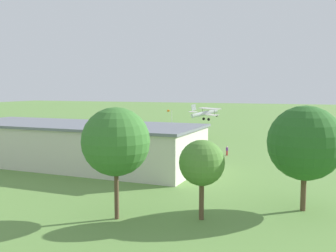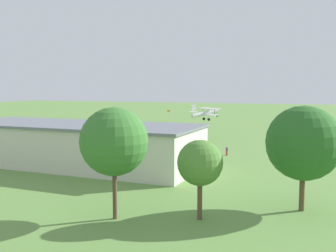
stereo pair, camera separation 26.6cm
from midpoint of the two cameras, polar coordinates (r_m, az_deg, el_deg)
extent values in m
plane|color=#608C42|center=(91.77, -0.44, -1.46)|extent=(400.00, 400.00, 0.00)
cube|color=beige|center=(58.82, -13.61, -2.77)|extent=(37.11, 14.32, 5.76)
cube|color=slate|center=(58.47, -13.68, 0.20)|extent=(37.73, 14.94, 0.35)
cube|color=#384251|center=(64.32, -10.16, -2.46)|extent=(10.00, 0.49, 4.73)
cylinder|color=silver|center=(86.86, 5.26, 1.85)|extent=(5.07, 5.78, 1.90)
cone|color=black|center=(89.04, 7.19, 1.57)|extent=(1.00, 1.02, 0.75)
cube|color=silver|center=(87.33, 5.68, 1.70)|extent=(6.34, 5.64, 0.32)
cube|color=silver|center=(87.59, 6.01, 2.56)|extent=(6.34, 5.64, 0.32)
cube|color=silver|center=(85.17, 3.68, 2.73)|extent=(0.90, 1.04, 1.45)
cube|color=silver|center=(85.14, 3.60, 2.09)|extent=(2.57, 2.36, 0.21)
cylinder|color=black|center=(86.46, 5.88, 0.96)|extent=(0.52, 0.58, 0.64)
cylinder|color=black|center=(88.01, 5.16, 1.05)|extent=(0.52, 0.58, 0.64)
cylinder|color=#332D28|center=(85.61, 6.73, 2.05)|extent=(0.24, 0.27, 1.37)
cylinder|color=#332D28|center=(89.32, 4.99, 2.21)|extent=(0.24, 0.27, 1.37)
cube|color=#23389E|center=(80.46, -22.37, -2.40)|extent=(1.86, 4.40, 0.69)
cube|color=#2D3842|center=(80.37, -22.38, -1.96)|extent=(1.57, 2.49, 0.57)
cylinder|color=black|center=(78.86, -22.58, -2.82)|extent=(0.25, 0.65, 0.64)
cylinder|color=black|center=(79.94, -23.49, -2.75)|extent=(0.25, 0.65, 0.64)
cylinder|color=black|center=(81.10, -21.24, -2.55)|extent=(0.25, 0.65, 0.64)
cylinder|color=black|center=(82.15, -22.14, -2.48)|extent=(0.25, 0.65, 0.64)
cylinder|color=#B23333|center=(66.11, 8.52, -3.94)|extent=(0.39, 0.39, 0.78)
cylinder|color=#72338C|center=(66.01, 8.53, -3.37)|extent=(0.46, 0.46, 0.56)
sphere|color=beige|center=(65.95, 8.53, -3.04)|extent=(0.21, 0.21, 0.21)
cylinder|color=navy|center=(65.38, 6.21, -4.02)|extent=(0.44, 0.44, 0.79)
cylinder|color=#33723F|center=(65.27, 6.21, -3.43)|extent=(0.52, 0.52, 0.56)
sphere|color=beige|center=(65.21, 6.22, -3.10)|extent=(0.21, 0.21, 0.21)
cylinder|color=brown|center=(38.24, 19.03, -8.56)|extent=(0.49, 0.49, 4.26)
sphere|color=#286023|center=(37.46, 19.24, -2.35)|extent=(6.83, 6.83, 6.83)
cylinder|color=brown|center=(34.19, -7.78, -9.35)|extent=(0.38, 0.38, 4.99)
sphere|color=#38722D|center=(33.35, -7.88, -2.27)|extent=(5.87, 5.87, 5.87)
cylinder|color=brown|center=(34.02, 4.70, -10.46)|extent=(0.42, 0.42, 3.77)
sphere|color=#4C7F33|center=(33.30, 4.75, -5.38)|extent=(3.93, 3.93, 3.93)
cylinder|color=silver|center=(99.98, 0.48, 0.72)|extent=(0.12, 0.12, 5.54)
cone|color=orange|center=(100.03, 0.11, 2.23)|extent=(1.37, 1.31, 0.60)
camera|label=1|loc=(0.13, -90.10, -0.01)|focal=41.62mm
camera|label=2|loc=(0.13, 89.90, 0.01)|focal=41.62mm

